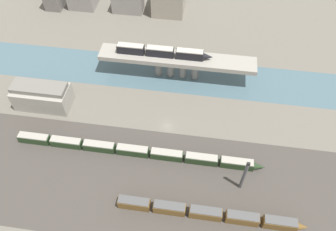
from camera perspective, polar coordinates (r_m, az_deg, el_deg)
The scene contains 10 objects.
ground_plane at distance 124.23m, azimuth -0.13°, elevation -1.88°, with size 400.00×400.00×0.00m, color #666056.
railbed_yard at distance 111.69m, azimuth -1.93°, elevation -11.69°, with size 280.00×42.00×0.01m, color #423D38.
river_water at distance 142.51m, azimuth 1.49°, elevation 7.04°, with size 320.00×20.81×0.01m, color #47606B.
bridge at distance 136.86m, azimuth 1.57°, elevation 9.52°, with size 64.53×9.02×10.34m.
train_on_bridge at distance 134.82m, azimuth -0.82°, elevation 11.01°, with size 39.19×3.09×3.92m.
train_yard_near at distance 105.81m, azimuth 7.19°, elevation -16.58°, with size 58.46×3.02×4.18m.
train_yard_mid at distance 116.36m, azimuth -5.46°, elevation -6.20°, with size 88.15×2.96×3.51m.
warehouse_building at distance 136.54m, azimuth -21.07°, elevation 3.24°, with size 21.27×10.32×10.50m.
signal_tower at distance 107.05m, azimuth 13.08°, elevation -10.21°, with size 1.03×1.03×15.40m.
city_block_center at distance 179.05m, azimuth -7.02°, elevation 19.07°, with size 15.34×9.11×9.84m, color gray.
Camera 1 is at (10.85, -73.62, 99.47)m, focal length 35.00 mm.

